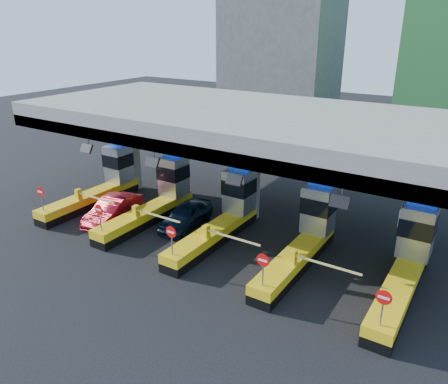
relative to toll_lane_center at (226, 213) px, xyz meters
The scene contains 10 objects.
ground 1.42m from the toll_lane_center, 90.42° to the right, with size 120.00×120.00×0.00m, color black.
toll_canopy 5.40m from the toll_lane_center, 90.02° to the left, with size 28.00×12.09×7.00m.
toll_lane_far_left 10.00m from the toll_lane_center, behind, with size 4.43×8.00×4.16m.
toll_lane_left 5.00m from the toll_lane_center, behind, with size 4.43×8.00×4.16m.
toll_lane_center is the anchor object (origin of this frame).
toll_lane_right 5.00m from the toll_lane_center, ahead, with size 4.43×8.00×4.16m.
toll_lane_far_right 10.00m from the toll_lane_center, ahead, with size 4.43×8.00×4.16m.
bg_building_concrete 39.11m from the toll_lane_center, 111.40° to the left, with size 14.00×10.00×18.00m, color #4C4C49.
van 2.74m from the toll_lane_center, behind, with size 1.75×4.35×1.48m, color black.
red_car 7.33m from the toll_lane_center, 163.14° to the right, with size 1.60×4.59×1.51m, color maroon.
Camera 1 is at (12.33, -19.17, 11.64)m, focal length 35.00 mm.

